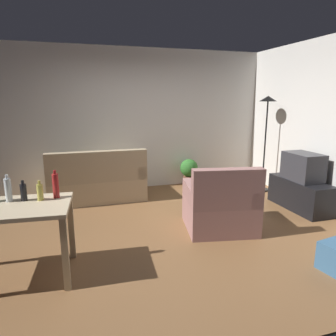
# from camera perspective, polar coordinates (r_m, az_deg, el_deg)

# --- Properties ---
(ground_plane) EXTENTS (5.20, 4.40, 0.02)m
(ground_plane) POSITION_cam_1_polar(r_m,az_deg,el_deg) (4.33, 0.68, -11.37)
(ground_plane) COLOR brown
(wall_rear) EXTENTS (5.20, 0.10, 2.70)m
(wall_rear) POSITION_cam_1_polar(r_m,az_deg,el_deg) (6.10, -5.64, 8.86)
(wall_rear) COLOR silver
(wall_rear) RESTS_ON ground_plane
(wall_right) EXTENTS (0.10, 4.40, 2.70)m
(wall_right) POSITION_cam_1_polar(r_m,az_deg,el_deg) (5.37, 28.44, 6.86)
(wall_right) COLOR silver
(wall_right) RESTS_ON ground_plane
(couch) EXTENTS (1.64, 0.84, 0.92)m
(couch) POSITION_cam_1_polar(r_m,az_deg,el_deg) (5.56, -12.98, -2.71)
(couch) COLOR tan
(couch) RESTS_ON ground_plane
(tv_stand) EXTENTS (0.44, 1.10, 0.48)m
(tv_stand) POSITION_cam_1_polar(r_m,az_deg,el_deg) (5.45, 23.35, -4.51)
(tv_stand) COLOR black
(tv_stand) RESTS_ON ground_plane
(tv) EXTENTS (0.41, 0.60, 0.44)m
(tv) POSITION_cam_1_polar(r_m,az_deg,el_deg) (5.34, 23.82, 0.22)
(tv) COLOR #2D2D33
(tv) RESTS_ON tv_stand
(torchiere_lamp) EXTENTS (0.32, 0.32, 1.81)m
(torchiere_lamp) POSITION_cam_1_polar(r_m,az_deg,el_deg) (6.08, 17.90, 8.90)
(torchiere_lamp) COLOR black
(torchiere_lamp) RESTS_ON ground_plane
(desk) EXTENTS (1.25, 0.80, 0.76)m
(desk) POSITION_cam_1_polar(r_m,az_deg,el_deg) (3.36, -27.97, -8.10)
(desk) COLOR #C6B28E
(desk) RESTS_ON ground_plane
(potted_plant) EXTENTS (0.36, 0.36, 0.57)m
(potted_plant) POSITION_cam_1_polar(r_m,az_deg,el_deg) (6.23, 3.92, -0.51)
(potted_plant) COLOR brown
(potted_plant) RESTS_ON ground_plane
(armchair) EXTENTS (1.04, 0.99, 0.92)m
(armchair) POSITION_cam_1_polar(r_m,az_deg,el_deg) (4.26, 9.74, -7.20)
(armchair) COLOR #996B66
(armchair) RESTS_ON ground_plane
(bottle_clear) EXTENTS (0.06, 0.06, 0.27)m
(bottle_clear) POSITION_cam_1_polar(r_m,az_deg,el_deg) (3.42, -27.58, -3.60)
(bottle_clear) COLOR silver
(bottle_clear) RESTS_ON desk
(bottle_dark) EXTENTS (0.06, 0.06, 0.21)m
(bottle_dark) POSITION_cam_1_polar(r_m,az_deg,el_deg) (3.40, -25.27, -4.07)
(bottle_dark) COLOR black
(bottle_dark) RESTS_ON desk
(bottle_squat) EXTENTS (0.06, 0.06, 0.20)m
(bottle_squat) POSITION_cam_1_polar(r_m,az_deg,el_deg) (3.34, -22.70, -4.13)
(bottle_squat) COLOR #BCB24C
(bottle_squat) RESTS_ON desk
(bottle_red) EXTENTS (0.06, 0.06, 0.29)m
(bottle_red) POSITION_cam_1_polar(r_m,az_deg,el_deg) (3.36, -20.15, -3.07)
(bottle_red) COLOR #AD2323
(bottle_red) RESTS_ON desk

